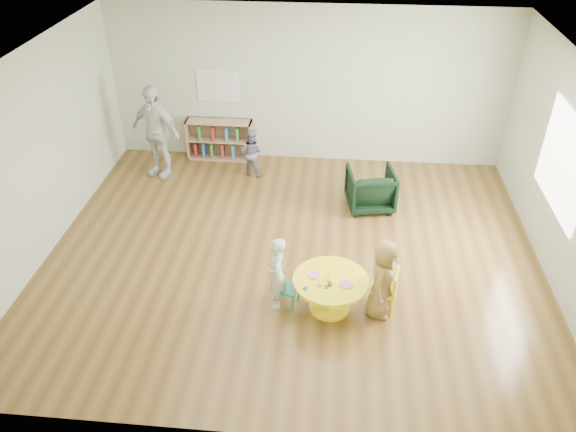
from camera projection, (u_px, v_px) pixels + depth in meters
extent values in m
plane|color=brown|center=(292.00, 254.00, 8.10)|extent=(7.00, 7.00, 0.00)
cube|color=silver|center=(293.00, 67.00, 6.58)|extent=(7.00, 6.00, 0.10)
cube|color=#ACB79D|center=(308.00, 86.00, 9.81)|extent=(7.00, 0.10, 2.80)
cube|color=#ACB79D|center=(263.00, 335.00, 4.84)|extent=(7.00, 0.10, 2.80)
cube|color=#ACB79D|center=(36.00, 157.00, 7.60)|extent=(0.10, 6.00, 2.80)
cube|color=#ACB79D|center=(570.00, 181.00, 7.05)|extent=(0.10, 6.00, 2.80)
cube|color=white|center=(563.00, 163.00, 7.24)|extent=(0.02, 1.60, 1.30)
cylinder|color=yellow|center=(330.00, 295.00, 7.04)|extent=(0.17, 0.17, 0.43)
cylinder|color=yellow|center=(329.00, 306.00, 7.14)|extent=(0.52, 0.52, 0.04)
cylinder|color=yellow|center=(331.00, 281.00, 6.90)|extent=(0.94, 0.94, 0.04)
cylinder|color=#D07896|center=(314.00, 275.00, 6.95)|extent=(0.15, 0.15, 0.02)
cylinder|color=#D07896|center=(346.00, 284.00, 6.80)|extent=(0.17, 0.17, 0.02)
cylinder|color=yellow|center=(329.00, 279.00, 6.87)|extent=(0.05, 0.12, 0.04)
cylinder|color=#167F21|center=(329.00, 283.00, 6.80)|extent=(0.02, 0.05, 0.02)
cylinder|color=#167F21|center=(330.00, 274.00, 6.94)|extent=(0.02, 0.05, 0.02)
cube|color=red|center=(330.00, 284.00, 6.80)|extent=(0.06, 0.06, 0.02)
cube|color=orange|center=(319.00, 285.00, 6.79)|extent=(0.07, 0.07, 0.02)
cube|color=#1845B7|center=(306.00, 288.00, 6.74)|extent=(0.06, 0.06, 0.02)
cube|color=#167F21|center=(326.00, 287.00, 6.76)|extent=(0.05, 0.06, 0.02)
cube|color=#1B9568|center=(288.00, 288.00, 7.09)|extent=(0.33, 0.33, 0.04)
cube|color=#1B9568|center=(279.00, 278.00, 7.06)|extent=(0.10, 0.26, 0.23)
cylinder|color=#1B9568|center=(283.00, 289.00, 7.28)|extent=(0.03, 0.03, 0.23)
cylinder|color=#1B9568|center=(277.00, 299.00, 7.12)|extent=(0.03, 0.03, 0.23)
cylinder|color=#1B9568|center=(299.00, 293.00, 7.22)|extent=(0.03, 0.03, 0.23)
cylinder|color=#1B9568|center=(293.00, 303.00, 7.05)|extent=(0.03, 0.03, 0.23)
cube|color=yellow|center=(384.00, 289.00, 7.00)|extent=(0.37, 0.37, 0.04)
cube|color=yellow|center=(396.00, 282.00, 6.88)|extent=(0.09, 0.32, 0.27)
cylinder|color=yellow|center=(391.00, 307.00, 6.96)|extent=(0.04, 0.04, 0.27)
cylinder|color=yellow|center=(394.00, 294.00, 7.16)|extent=(0.04, 0.04, 0.27)
cylinder|color=yellow|center=(371.00, 304.00, 7.02)|extent=(0.04, 0.04, 0.27)
cylinder|color=yellow|center=(374.00, 291.00, 7.22)|extent=(0.04, 0.04, 0.27)
cube|color=#A37D5A|center=(189.00, 138.00, 10.41)|extent=(0.03, 0.30, 0.75)
cube|color=#A37D5A|center=(251.00, 141.00, 10.32)|extent=(0.03, 0.30, 0.75)
cube|color=#A37D5A|center=(221.00, 157.00, 10.56)|extent=(1.20, 0.30, 0.03)
cube|color=#A37D5A|center=(218.00, 122.00, 10.16)|extent=(1.20, 0.30, 0.03)
cube|color=#A37D5A|center=(220.00, 140.00, 10.36)|extent=(1.14, 0.28, 0.03)
cube|color=#A37D5A|center=(221.00, 136.00, 10.48)|extent=(1.20, 0.02, 0.75)
cube|color=#AD2E30|center=(197.00, 149.00, 10.49)|extent=(0.04, 0.18, 0.26)
cube|color=#3781C2|center=(204.00, 149.00, 10.48)|extent=(0.04, 0.18, 0.26)
cube|color=#449347|center=(212.00, 149.00, 10.47)|extent=(0.04, 0.18, 0.26)
cube|color=#AD2E30|center=(223.00, 150.00, 10.45)|extent=(0.04, 0.18, 0.26)
cube|color=#3781C2|center=(234.00, 150.00, 10.43)|extent=(0.04, 0.18, 0.26)
cube|color=#449347|center=(200.00, 132.00, 10.29)|extent=(0.04, 0.18, 0.26)
cube|color=#AD2E30|center=(214.00, 133.00, 10.27)|extent=(0.04, 0.18, 0.26)
cube|color=#3781C2|center=(227.00, 133.00, 10.25)|extent=(0.04, 0.18, 0.26)
cube|color=#449347|center=(238.00, 134.00, 10.24)|extent=(0.04, 0.18, 0.26)
cube|color=white|center=(218.00, 86.00, 9.95)|extent=(0.74, 0.01, 0.54)
cube|color=#FF4035|center=(218.00, 86.00, 9.95)|extent=(0.70, 0.00, 0.50)
imported|color=black|center=(371.00, 189.00, 8.97)|extent=(0.83, 0.85, 0.67)
imported|color=silver|center=(276.00, 273.00, 6.94)|extent=(0.27, 0.38, 1.00)
imported|color=yellow|center=(383.00, 279.00, 6.80)|extent=(0.49, 0.61, 1.08)
imported|color=#181C3C|center=(252.00, 152.00, 9.82)|extent=(0.50, 0.44, 0.86)
imported|color=silver|center=(156.00, 131.00, 9.63)|extent=(1.04, 0.73, 1.64)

